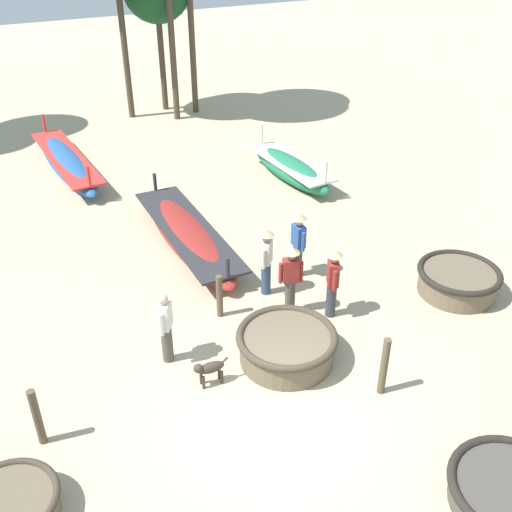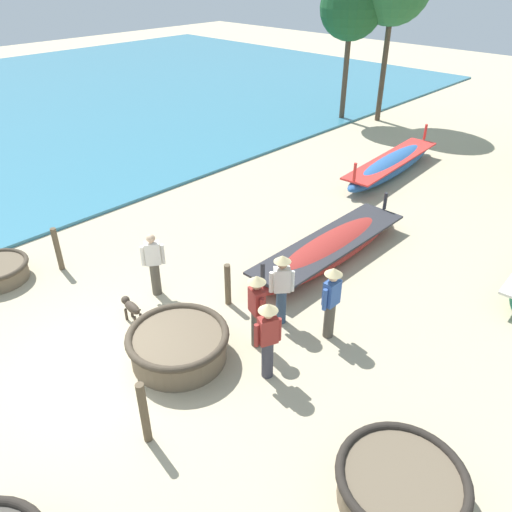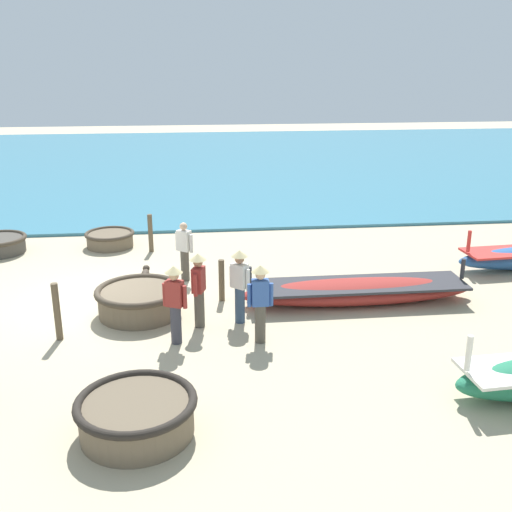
{
  "view_description": "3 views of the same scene",
  "coord_description": "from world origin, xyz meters",
  "px_view_note": "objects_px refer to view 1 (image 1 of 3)",
  "views": [
    {
      "loc": [
        -3.7,
        -6.73,
        7.97
      ],
      "look_at": [
        1.43,
        3.64,
        0.88
      ],
      "focal_mm": 42.0,
      "sensor_mm": 36.0,
      "label": 1
    },
    {
      "loc": [
        7.02,
        -3.14,
        6.83
      ],
      "look_at": [
        0.12,
        4.09,
        0.74
      ],
      "focal_mm": 35.0,
      "sensor_mm": 36.0,
      "label": 2
    },
    {
      "loc": [
        13.65,
        2.38,
        5.56
      ],
      "look_at": [
        0.2,
        3.87,
        1.08
      ],
      "focal_mm": 42.0,
      "sensor_mm": 36.0,
      "label": 3
    }
  ],
  "objects_px": {
    "fisherman_by_coracle": "(333,278)",
    "dog": "(209,369)",
    "fisherman_with_hat": "(266,257)",
    "long_boat_blue_hull": "(291,169)",
    "coracle_tilted": "(458,280)",
    "long_boat_red_hull": "(188,235)",
    "fisherman_standing_right": "(166,326)",
    "mooring_post_shoreline": "(384,366)",
    "fisherman_hauling": "(298,241)",
    "mooring_post_inland": "(37,417)",
    "mooring_post_mid_beach": "(220,296)",
    "fisherman_standing_left": "(291,276)",
    "long_boat_white_hull": "(67,162)",
    "coracle_center": "(9,507)",
    "coracle_nearest": "(287,345)"
  },
  "relations": [
    {
      "from": "fisherman_standing_left",
      "to": "coracle_center",
      "type": "bearing_deg",
      "value": -156.82
    },
    {
      "from": "mooring_post_shoreline",
      "to": "coracle_tilted",
      "type": "bearing_deg",
      "value": 27.96
    },
    {
      "from": "coracle_tilted",
      "to": "dog",
      "type": "relative_size",
      "value": 2.76
    },
    {
      "from": "dog",
      "to": "mooring_post_mid_beach",
      "type": "distance_m",
      "value": 2.14
    },
    {
      "from": "fisherman_standing_right",
      "to": "mooring_post_mid_beach",
      "type": "relative_size",
      "value": 1.53
    },
    {
      "from": "coracle_center",
      "to": "fisherman_with_hat",
      "type": "relative_size",
      "value": 0.91
    },
    {
      "from": "long_boat_blue_hull",
      "to": "mooring_post_mid_beach",
      "type": "bearing_deg",
      "value": -131.04
    },
    {
      "from": "mooring_post_inland",
      "to": "mooring_post_mid_beach",
      "type": "height_order",
      "value": "mooring_post_inland"
    },
    {
      "from": "long_boat_blue_hull",
      "to": "fisherman_by_coracle",
      "type": "bearing_deg",
      "value": -112.28
    },
    {
      "from": "coracle_tilted",
      "to": "long_boat_red_hull",
      "type": "bearing_deg",
      "value": 134.78
    },
    {
      "from": "long_boat_blue_hull",
      "to": "fisherman_hauling",
      "type": "distance_m",
      "value": 5.64
    },
    {
      "from": "coracle_tilted",
      "to": "fisherman_with_hat",
      "type": "height_order",
      "value": "fisherman_with_hat"
    },
    {
      "from": "long_boat_red_hull",
      "to": "fisherman_by_coracle",
      "type": "height_order",
      "value": "fisherman_by_coracle"
    },
    {
      "from": "fisherman_standing_right",
      "to": "dog",
      "type": "xyz_separation_m",
      "value": [
        0.47,
        -0.99,
        -0.46
      ]
    },
    {
      "from": "coracle_center",
      "to": "long_boat_blue_hull",
      "type": "distance_m",
      "value": 13.08
    },
    {
      "from": "mooring_post_inland",
      "to": "fisherman_standing_right",
      "type": "bearing_deg",
      "value": 21.66
    },
    {
      "from": "mooring_post_mid_beach",
      "to": "fisherman_hauling",
      "type": "bearing_deg",
      "value": 15.93
    },
    {
      "from": "coracle_center",
      "to": "mooring_post_mid_beach",
      "type": "relative_size",
      "value": 1.47
    },
    {
      "from": "coracle_tilted",
      "to": "long_boat_red_hull",
      "type": "relative_size",
      "value": 0.34
    },
    {
      "from": "long_boat_white_hull",
      "to": "fisherman_standing_left",
      "type": "bearing_deg",
      "value": -74.15
    },
    {
      "from": "fisherman_standing_right",
      "to": "mooring_post_shoreline",
      "type": "height_order",
      "value": "fisherman_standing_right"
    },
    {
      "from": "fisherman_standing_right",
      "to": "mooring_post_mid_beach",
      "type": "bearing_deg",
      "value": 30.4
    },
    {
      "from": "long_boat_white_hull",
      "to": "mooring_post_shoreline",
      "type": "height_order",
      "value": "mooring_post_shoreline"
    },
    {
      "from": "long_boat_blue_hull",
      "to": "fisherman_hauling",
      "type": "xyz_separation_m",
      "value": [
        -2.59,
        -4.97,
        0.59
      ]
    },
    {
      "from": "fisherman_by_coracle",
      "to": "long_boat_red_hull",
      "type": "bearing_deg",
      "value": 111.69
    },
    {
      "from": "fisherman_with_hat",
      "to": "dog",
      "type": "relative_size",
      "value": 2.43
    },
    {
      "from": "coracle_center",
      "to": "mooring_post_mid_beach",
      "type": "height_order",
      "value": "mooring_post_mid_beach"
    },
    {
      "from": "coracle_nearest",
      "to": "mooring_post_mid_beach",
      "type": "height_order",
      "value": "mooring_post_mid_beach"
    },
    {
      "from": "fisherman_standing_left",
      "to": "mooring_post_inland",
      "type": "distance_m",
      "value": 5.68
    },
    {
      "from": "coracle_center",
      "to": "long_boat_red_hull",
      "type": "distance_m",
      "value": 8.26
    },
    {
      "from": "long_boat_red_hull",
      "to": "mooring_post_inland",
      "type": "distance_m",
      "value": 6.85
    },
    {
      "from": "long_boat_blue_hull",
      "to": "mooring_post_mid_beach",
      "type": "distance_m",
      "value": 7.47
    },
    {
      "from": "long_boat_red_hull",
      "to": "mooring_post_inland",
      "type": "bearing_deg",
      "value": -131.71
    },
    {
      "from": "coracle_tilted",
      "to": "fisherman_hauling",
      "type": "height_order",
      "value": "fisherman_hauling"
    },
    {
      "from": "fisherman_with_hat",
      "to": "fisherman_standing_right",
      "type": "bearing_deg",
      "value": -156.62
    },
    {
      "from": "long_boat_white_hull",
      "to": "long_boat_blue_hull",
      "type": "height_order",
      "value": "long_boat_blue_hull"
    },
    {
      "from": "fisherman_standing_left",
      "to": "mooring_post_shoreline",
      "type": "bearing_deg",
      "value": -83.82
    },
    {
      "from": "coracle_nearest",
      "to": "mooring_post_shoreline",
      "type": "bearing_deg",
      "value": -54.17
    },
    {
      "from": "fisherman_by_coracle",
      "to": "long_boat_blue_hull",
      "type": "bearing_deg",
      "value": 67.72
    },
    {
      "from": "mooring_post_inland",
      "to": "mooring_post_shoreline",
      "type": "relative_size",
      "value": 0.93
    },
    {
      "from": "dog",
      "to": "long_boat_blue_hull",
      "type": "bearing_deg",
      "value": 51.68
    },
    {
      "from": "fisherman_by_coracle",
      "to": "dog",
      "type": "bearing_deg",
      "value": -165.63
    },
    {
      "from": "long_boat_blue_hull",
      "to": "dog",
      "type": "relative_size",
      "value": 5.94
    },
    {
      "from": "fisherman_by_coracle",
      "to": "fisherman_with_hat",
      "type": "distance_m",
      "value": 1.63
    },
    {
      "from": "mooring_post_inland",
      "to": "mooring_post_mid_beach",
      "type": "relative_size",
      "value": 1.12
    },
    {
      "from": "fisherman_by_coracle",
      "to": "dog",
      "type": "distance_m",
      "value": 3.35
    },
    {
      "from": "fisherman_with_hat",
      "to": "dog",
      "type": "xyz_separation_m",
      "value": [
        -2.32,
        -2.2,
        -0.59
      ]
    },
    {
      "from": "coracle_nearest",
      "to": "fisherman_with_hat",
      "type": "xyz_separation_m",
      "value": [
        0.69,
        2.23,
        0.6
      ]
    },
    {
      "from": "coracle_nearest",
      "to": "fisherman_standing_right",
      "type": "distance_m",
      "value": 2.38
    },
    {
      "from": "fisherman_by_coracle",
      "to": "fisherman_with_hat",
      "type": "height_order",
      "value": "same"
    }
  ]
}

